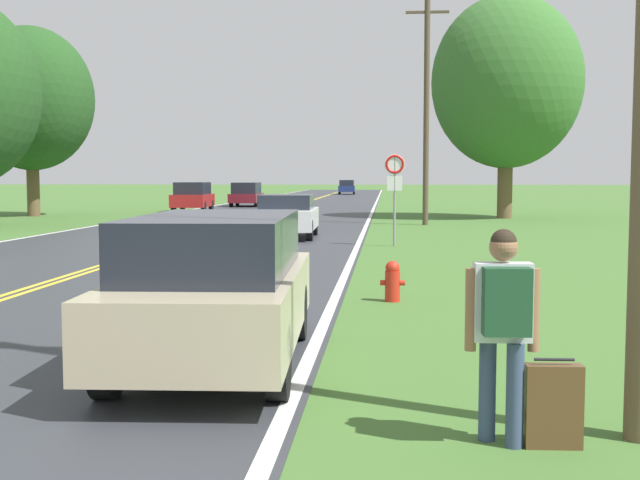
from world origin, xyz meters
TOP-DOWN VIEW (x-y plane):
  - hitchhiker_person at (7.35, 2.74)m, footprint 0.56×0.41m
  - suitcase at (7.73, 2.72)m, footprint 0.43×0.16m
  - fire_hydrant at (6.56, 9.77)m, footprint 0.41×0.25m
  - traffic_sign at (6.68, 20.26)m, footprint 0.60×0.10m
  - utility_pole_midground at (8.08, 30.87)m, footprint 1.80×0.24m
  - tree_behind_sign at (-11.78, 36.73)m, footprint 6.37×6.37m
  - tree_mid_treeline at (12.22, 36.67)m, footprint 7.28×7.28m
  - car_champagne_suv_approaching at (4.62, 5.16)m, footprint 1.99×4.52m
  - car_white_sedan_mid_far at (3.11, 23.24)m, footprint 2.03×4.04m
  - car_red_hatchback_receding at (-4.86, 42.64)m, footprint 2.12×4.11m
  - car_maroon_van_distant at (-3.18, 51.11)m, footprint 1.98×4.13m
  - car_dark_blue_hatchback_horizon at (1.80, 88.94)m, footprint 1.96×3.80m

SIDE VIEW (x-z plane):
  - suitcase at x=7.73m, z-range -0.02..0.66m
  - fire_hydrant at x=6.56m, z-range 0.00..0.68m
  - car_white_sedan_mid_far at x=3.11m, z-range 0.04..1.49m
  - car_maroon_van_distant at x=-3.18m, z-range 0.04..1.68m
  - car_dark_blue_hatchback_horizon at x=1.80m, z-range 0.05..1.70m
  - car_champagne_suv_approaching at x=4.62m, z-range 0.06..1.69m
  - car_red_hatchback_receding at x=-4.86m, z-range 0.04..1.76m
  - hitchhiker_person at x=7.35m, z-range 0.19..1.84m
  - traffic_sign at x=6.68m, z-range 0.69..3.41m
  - utility_pole_midground at x=8.08m, z-range 0.16..9.63m
  - tree_behind_sign at x=-11.78m, z-range 1.16..10.86m
  - tree_mid_treeline at x=12.22m, z-range 1.21..12.03m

